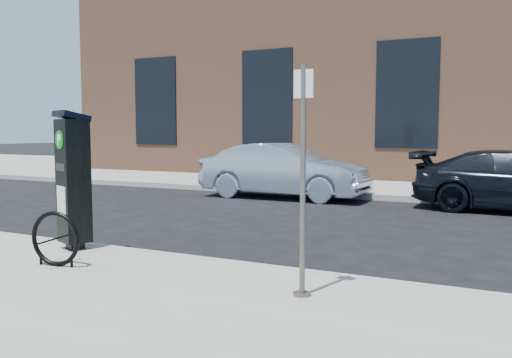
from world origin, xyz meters
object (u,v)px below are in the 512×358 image
Objects in this scene: parking_kiosk at (73,179)px; sign_pole at (303,183)px; bike_rack at (55,239)px; car_silver at (284,171)px.

sign_pole is (3.71, -0.61, 0.15)m from parking_kiosk.
bike_rack is at bearing -173.49° from sign_pole.
bike_rack is 0.16× the size of car_silver.
parking_kiosk is at bearing 172.81° from sign_pole.
bike_rack is (-3.17, -0.24, -0.81)m from sign_pole.
sign_pole is 0.52× the size of car_silver.
car_silver is (-0.67, 8.60, 0.25)m from bike_rack.
sign_pole reaches higher than car_silver.
bike_rack is 8.63m from car_silver.
sign_pole is 3.34× the size of bike_rack.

